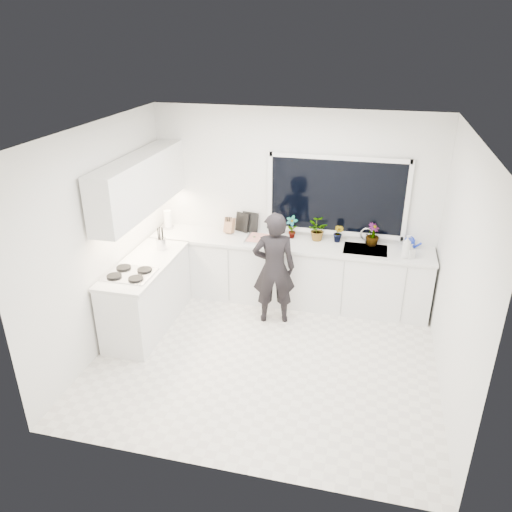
# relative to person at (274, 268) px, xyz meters

# --- Properties ---
(floor) EXTENTS (4.00, 3.50, 0.02)m
(floor) POSITION_rel_person_xyz_m (0.09, -0.87, -0.78)
(floor) COLOR beige
(floor) RESTS_ON ground
(wall_back) EXTENTS (4.00, 0.02, 2.70)m
(wall_back) POSITION_rel_person_xyz_m (0.09, 0.89, 0.58)
(wall_back) COLOR white
(wall_back) RESTS_ON ground
(wall_left) EXTENTS (0.02, 3.50, 2.70)m
(wall_left) POSITION_rel_person_xyz_m (-1.92, -0.87, 0.58)
(wall_left) COLOR white
(wall_left) RESTS_ON ground
(wall_right) EXTENTS (0.02, 3.50, 2.70)m
(wall_right) POSITION_rel_person_xyz_m (2.10, -0.87, 0.58)
(wall_right) COLOR white
(wall_right) RESTS_ON ground
(ceiling) EXTENTS (4.00, 3.50, 0.02)m
(ceiling) POSITION_rel_person_xyz_m (0.09, -0.87, 1.94)
(ceiling) COLOR white
(ceiling) RESTS_ON wall_back
(window) EXTENTS (1.80, 0.02, 1.00)m
(window) POSITION_rel_person_xyz_m (0.69, 0.85, 0.78)
(window) COLOR black
(window) RESTS_ON wall_back
(base_cabinets_back) EXTENTS (3.92, 0.58, 0.88)m
(base_cabinets_back) POSITION_rel_person_xyz_m (0.09, 0.58, -0.33)
(base_cabinets_back) COLOR white
(base_cabinets_back) RESTS_ON floor
(base_cabinets_left) EXTENTS (0.58, 1.60, 0.88)m
(base_cabinets_left) POSITION_rel_person_xyz_m (-1.58, -0.52, -0.33)
(base_cabinets_left) COLOR white
(base_cabinets_left) RESTS_ON floor
(countertop_back) EXTENTS (3.94, 0.62, 0.04)m
(countertop_back) POSITION_rel_person_xyz_m (0.09, 0.57, 0.13)
(countertop_back) COLOR silver
(countertop_back) RESTS_ON base_cabinets_back
(countertop_left) EXTENTS (0.62, 1.60, 0.04)m
(countertop_left) POSITION_rel_person_xyz_m (-1.58, -0.52, 0.13)
(countertop_left) COLOR silver
(countertop_left) RESTS_ON base_cabinets_left
(upper_cabinets) EXTENTS (0.34, 2.10, 0.70)m
(upper_cabinets) POSITION_rel_person_xyz_m (-1.70, -0.17, 1.08)
(upper_cabinets) COLOR white
(upper_cabinets) RESTS_ON wall_left
(sink) EXTENTS (0.58, 0.42, 0.14)m
(sink) POSITION_rel_person_xyz_m (1.14, 0.58, 0.10)
(sink) COLOR silver
(sink) RESTS_ON countertop_back
(faucet) EXTENTS (0.03, 0.03, 0.22)m
(faucet) POSITION_rel_person_xyz_m (1.14, 0.78, 0.26)
(faucet) COLOR silver
(faucet) RESTS_ON countertop_back
(stovetop) EXTENTS (0.56, 0.48, 0.03)m
(stovetop) POSITION_rel_person_xyz_m (-1.60, -0.87, 0.16)
(stovetop) COLOR black
(stovetop) RESTS_ON countertop_left
(person) EXTENTS (0.64, 0.50, 1.55)m
(person) POSITION_rel_person_xyz_m (0.00, 0.00, 0.00)
(person) COLOR black
(person) RESTS_ON floor
(pizza_tray) EXTENTS (0.52, 0.39, 0.03)m
(pizza_tray) POSITION_rel_person_xyz_m (-0.25, 0.55, 0.16)
(pizza_tray) COLOR silver
(pizza_tray) RESTS_ON countertop_back
(pizza) EXTENTS (0.47, 0.34, 0.01)m
(pizza) POSITION_rel_person_xyz_m (-0.25, 0.55, 0.18)
(pizza) COLOR #A9161A
(pizza) RESTS_ON pizza_tray
(watering_can) EXTENTS (0.17, 0.17, 0.13)m
(watering_can) POSITION_rel_person_xyz_m (1.71, 0.74, 0.21)
(watering_can) COLOR #132CB7
(watering_can) RESTS_ON countertop_back
(paper_towel_roll) EXTENTS (0.12, 0.12, 0.26)m
(paper_towel_roll) POSITION_rel_person_xyz_m (-1.75, 0.68, 0.28)
(paper_towel_roll) COLOR white
(paper_towel_roll) RESTS_ON countertop_back
(knife_block) EXTENTS (0.15, 0.13, 0.22)m
(knife_block) POSITION_rel_person_xyz_m (-0.81, 0.72, 0.26)
(knife_block) COLOR #A3844C
(knife_block) RESTS_ON countertop_back
(utensil_crock) EXTENTS (0.15, 0.15, 0.16)m
(utensil_crock) POSITION_rel_person_xyz_m (-1.53, -0.07, 0.23)
(utensil_crock) COLOR silver
(utensil_crock) RESTS_ON countertop_left
(picture_frame_large) EXTENTS (0.21, 0.11, 0.28)m
(picture_frame_large) POSITION_rel_person_xyz_m (-0.65, 0.82, 0.29)
(picture_frame_large) COLOR black
(picture_frame_large) RESTS_ON countertop_back
(picture_frame_small) EXTENTS (0.25, 0.07, 0.30)m
(picture_frame_small) POSITION_rel_person_xyz_m (-0.53, 0.82, 0.30)
(picture_frame_small) COLOR black
(picture_frame_small) RESTS_ON countertop_back
(herb_plants) EXTENTS (1.34, 0.35, 0.33)m
(herb_plants) POSITION_rel_person_xyz_m (0.60, 0.74, 0.30)
(herb_plants) COLOR #26662D
(herb_plants) RESTS_ON countertop_back
(soap_bottles) EXTENTS (0.20, 0.15, 0.31)m
(soap_bottles) POSITION_rel_person_xyz_m (1.67, 0.43, 0.29)
(soap_bottles) COLOR #D8BF66
(soap_bottles) RESTS_ON countertop_back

